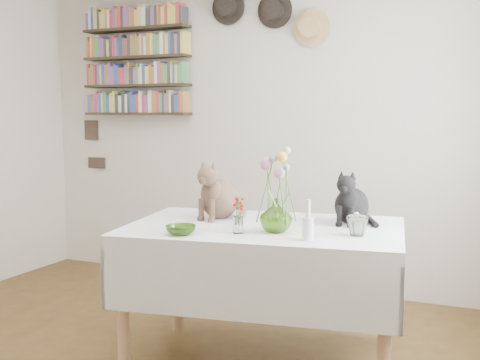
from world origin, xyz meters
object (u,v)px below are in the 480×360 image
at_px(tabby_cat, 220,188).
at_px(bookshelf_unit, 136,62).
at_px(flower_vase, 276,215).
at_px(black_cat, 352,196).
at_px(dining_table, 264,261).

bearing_deg(tabby_cat, bookshelf_unit, 146.36).
distance_m(tabby_cat, flower_vase, 0.53).
bearing_deg(flower_vase, black_cat, 53.68).
xyz_separation_m(flower_vase, bookshelf_unit, (-1.87, 1.57, 0.96)).
bearing_deg(bookshelf_unit, dining_table, -39.13).
relative_size(flower_vase, bookshelf_unit, 0.18).
bearing_deg(dining_table, tabby_cat, 158.67).
xyz_separation_m(dining_table, flower_vase, (0.12, -0.14, 0.28)).
relative_size(dining_table, black_cat, 5.25).
bearing_deg(bookshelf_unit, tabby_cat, -42.33).
bearing_deg(black_cat, bookshelf_unit, 154.53).
relative_size(tabby_cat, flower_vase, 1.99).
distance_m(dining_table, tabby_cat, 0.51).
bearing_deg(tabby_cat, black_cat, 19.09).
xyz_separation_m(black_cat, bookshelf_unit, (-2.17, 1.16, 0.90)).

